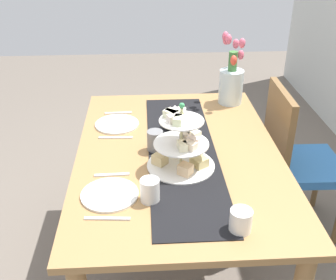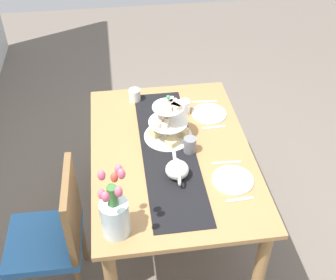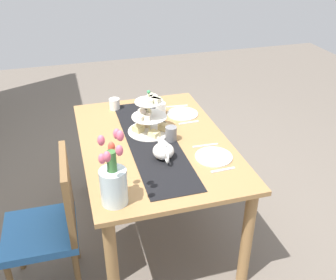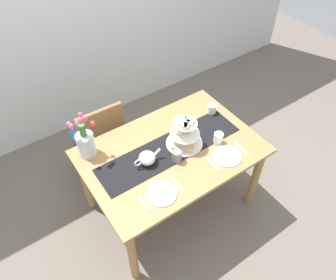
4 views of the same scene
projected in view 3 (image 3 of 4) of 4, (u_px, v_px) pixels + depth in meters
name	position (u px, v px, depth m)	size (l,w,h in m)	color
ground_plane	(156.00, 226.00, 2.93)	(8.00, 8.00, 0.00)	#6B6056
dining_table	(155.00, 155.00, 2.61)	(1.41, 0.95, 0.75)	#A37747
chair_left	(51.00, 221.00, 2.24)	(0.43, 0.43, 0.91)	brown
table_runner	(152.00, 141.00, 2.55)	(1.23, 0.32, 0.00)	black
tiered_cake_stand	(149.00, 119.00, 2.61)	(0.30, 0.30, 0.30)	beige
teapot	(163.00, 150.00, 2.34)	(0.24, 0.13, 0.14)	white
tulip_vase	(113.00, 181.00, 1.94)	(0.20, 0.14, 0.42)	silver
cream_jug	(115.00, 104.00, 2.96)	(0.08, 0.08, 0.09)	white
dinner_plate_left	(214.00, 157.00, 2.38)	(0.23, 0.23, 0.01)	white
fork_left	(223.00, 170.00, 2.26)	(0.02, 0.15, 0.01)	silver
knife_left	(205.00, 145.00, 2.50)	(0.01, 0.17, 0.01)	silver
dinner_plate_right	(183.00, 114.00, 2.90)	(0.23, 0.23, 0.01)	white
fork_right	(189.00, 123.00, 2.78)	(0.02, 0.15, 0.01)	silver
knife_right	(177.00, 106.00, 3.02)	(0.01, 0.17, 0.01)	silver
mug_grey	(171.00, 134.00, 2.54)	(0.08, 0.08, 0.10)	slate
mug_white_text	(161.00, 109.00, 2.87)	(0.08, 0.08, 0.10)	white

